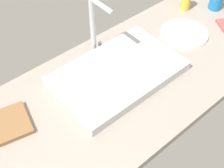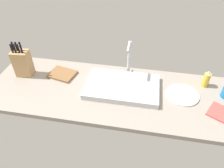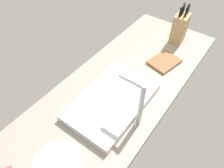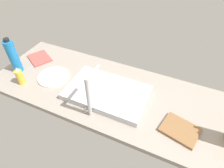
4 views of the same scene
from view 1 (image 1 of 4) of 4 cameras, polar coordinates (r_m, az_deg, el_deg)
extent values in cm
cube|color=gray|center=(125.22, 0.05, -1.64)|extent=(185.18, 63.51, 3.50)
cube|color=#B7BABF|center=(127.32, 1.13, 2.01)|extent=(53.64, 33.60, 4.21)
cylinder|color=#B7BABF|center=(131.10, -3.68, 10.82)|extent=(2.40, 2.40, 29.27)
cylinder|color=#B7BABF|center=(118.99, -2.01, 14.63)|extent=(2.00, 13.01, 2.00)
cylinder|color=#B7BABF|center=(140.66, -2.30, 7.29)|extent=(1.60, 1.60, 4.00)
cube|color=brown|center=(118.95, -20.13, -7.57)|extent=(23.04, 19.60, 1.80)
cylinder|color=gold|center=(169.20, 13.87, 15.18)|extent=(4.89, 4.89, 11.01)
cylinder|color=white|center=(153.82, 13.50, 9.30)|extent=(23.01, 23.01, 1.20)
camera|label=2|loc=(0.90, 92.23, 8.49)|focal=34.13mm
camera|label=3|loc=(1.63, 10.71, 49.21)|focal=34.23mm
camera|label=4|loc=(1.46, -43.86, 38.63)|focal=30.52mm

